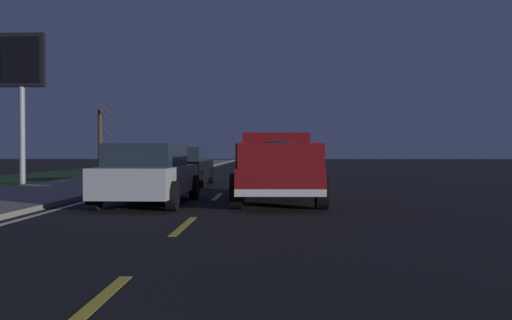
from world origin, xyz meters
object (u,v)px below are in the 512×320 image
pickup_truck (276,165)px  gas_price_sign (22,72)px  sedan_silver (149,174)px  sedan_black (184,166)px  bare_tree_far (101,139)px

pickup_truck → gas_price_sign: size_ratio=0.88×
pickup_truck → sedan_silver: 3.37m
sedan_black → bare_tree_far: 16.15m
pickup_truck → sedan_silver: size_ratio=1.23×
pickup_truck → sedan_silver: bearing=103.9°
sedan_silver → gas_price_sign: gas_price_sign is taller
pickup_truck → bare_tree_far: 23.70m
pickup_truck → sedan_black: 7.59m
gas_price_sign → bare_tree_far: 13.87m
pickup_truck → bare_tree_far: (20.65, 11.56, 1.27)m
sedan_black → bare_tree_far: bearing=29.7°
bare_tree_far → pickup_truck: bearing=-150.8°
sedan_black → gas_price_sign: 7.79m
sedan_black → bare_tree_far: bare_tree_far is taller
sedan_black → gas_price_sign: (0.36, 6.76, 3.85)m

